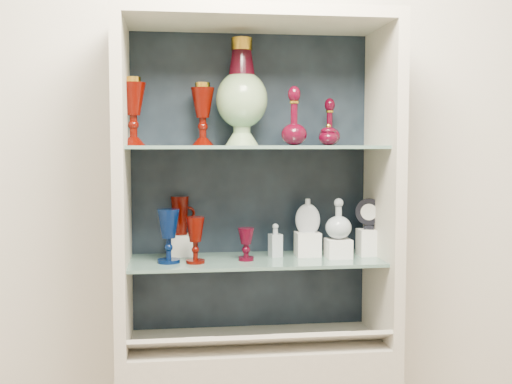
{
  "coord_description": "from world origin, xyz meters",
  "views": [
    {
      "loc": [
        -0.3,
        -0.78,
        1.48
      ],
      "look_at": [
        0.0,
        1.53,
        1.3
      ],
      "focal_mm": 45.0,
      "sensor_mm": 36.0,
      "label": 1
    }
  ],
  "objects": [
    {
      "name": "riser_clear_round_decanter",
      "position": [
        0.31,
        1.53,
        1.08
      ],
      "size": [
        0.09,
        0.09,
        0.07
      ],
      "primitive_type": "cube",
      "color": "silver",
      "rests_on": "shelf_lower"
    },
    {
      "name": "ruby_goblet_tall",
      "position": [
        -0.22,
        1.49,
        1.13
      ],
      "size": [
        0.09,
        0.09,
        0.17
      ],
      "primitive_type": null,
      "rotation": [
        0.0,
        0.0,
        -0.33
      ],
      "color": "#4C0600",
      "rests_on": "shelf_lower"
    },
    {
      "name": "flat_flask",
      "position": [
        0.21,
        1.59,
        1.21
      ],
      "size": [
        0.1,
        0.07,
        0.13
      ],
      "primitive_type": null,
      "rotation": [
        0.0,
        0.0,
        -0.33
      ],
      "color": "#A8B0B9",
      "rests_on": "riser_flat_flask"
    },
    {
      "name": "lidded_bowl",
      "position": [
        0.27,
        1.54,
        1.51
      ],
      "size": [
        0.09,
        0.09,
        0.08
      ],
      "primitive_type": null,
      "rotation": [
        0.0,
        0.0,
        0.3
      ],
      "color": "#470414",
      "rests_on": "shelf_upper"
    },
    {
      "name": "label_ledge",
      "position": [
        0.0,
        1.42,
        0.78
      ],
      "size": [
        0.92,
        0.17,
        0.09
      ],
      "primitive_type": "cube",
      "rotation": [
        -0.44,
        0.0,
        0.0
      ],
      "color": "#BBB2A0",
      "rests_on": "cabinet_base"
    },
    {
      "name": "ruby_goblet_small",
      "position": [
        -0.04,
        1.52,
        1.11
      ],
      "size": [
        0.07,
        0.07,
        0.12
      ],
      "primitive_type": null,
      "rotation": [
        0.0,
        0.0,
        0.09
      ],
      "color": "#470414",
      "rests_on": "shelf_lower"
    },
    {
      "name": "cabinet_side_right",
      "position": [
        0.48,
        1.53,
        1.32
      ],
      "size": [
        0.04,
        0.4,
        1.15
      ],
      "primitive_type": "cube",
      "color": "#BBB2A0",
      "rests_on": "cabinet_base"
    },
    {
      "name": "label_card_3",
      "position": [
        0.17,
        1.42,
        0.8
      ],
      "size": [
        0.1,
        0.06,
        0.03
      ],
      "primitive_type": "cube",
      "rotation": [
        -0.44,
        0.0,
        0.0
      ],
      "color": "white",
      "rests_on": "label_ledge"
    },
    {
      "name": "ruby_pitcher",
      "position": [
        -0.28,
        1.66,
        1.2
      ],
      "size": [
        0.12,
        0.1,
        0.15
      ],
      "primitive_type": null,
      "rotation": [
        0.0,
        0.0,
        0.28
      ],
      "color": "#4C0600",
      "rests_on": "riser_ruby_pitcher"
    },
    {
      "name": "ruby_decanter_a",
      "position": [
        0.14,
        1.5,
        1.59
      ],
      "size": [
        0.12,
        0.12,
        0.24
      ],
      "primitive_type": null,
      "rotation": [
        0.0,
        0.0,
        -0.41
      ],
      "color": "#470414",
      "rests_on": "shelf_upper"
    },
    {
      "name": "riser_ruby_pitcher",
      "position": [
        -0.28,
        1.66,
        1.09
      ],
      "size": [
        0.1,
        0.1,
        0.08
      ],
      "primitive_type": "cube",
      "color": "silver",
      "rests_on": "shelf_lower"
    },
    {
      "name": "clear_round_decanter",
      "position": [
        0.31,
        1.53,
        1.19
      ],
      "size": [
        0.1,
        0.1,
        0.15
      ],
      "primitive_type": null,
      "rotation": [
        0.0,
        0.0,
        -0.02
      ],
      "color": "#97A4AD",
      "rests_on": "riser_clear_round_decanter"
    },
    {
      "name": "clear_square_bottle",
      "position": [
        0.08,
        1.58,
        1.11
      ],
      "size": [
        0.05,
        0.05,
        0.13
      ],
      "primitive_type": null,
      "rotation": [
        0.0,
        0.0,
        0.24
      ],
      "color": "#97A4AD",
      "rests_on": "shelf_lower"
    },
    {
      "name": "wall_back",
      "position": [
        0.0,
        1.75,
        1.4
      ],
      "size": [
        3.5,
        0.02,
        2.8
      ],
      "primitive_type": "cube",
      "color": "beige",
      "rests_on": "ground"
    },
    {
      "name": "cabinet_top_cap",
      "position": [
        0.0,
        1.53,
        1.92
      ],
      "size": [
        1.0,
        0.4,
        0.04
      ],
      "primitive_type": "cube",
      "color": "#BBB2A0",
      "rests_on": "cabinet_side_left"
    },
    {
      "name": "cobalt_goblet",
      "position": [
        -0.32,
        1.51,
        1.15
      ],
      "size": [
        0.1,
        0.1,
        0.19
      ],
      "primitive_type": null,
      "rotation": [
        0.0,
        0.0,
        -0.24
      ],
      "color": "#03133D",
      "rests_on": "shelf_lower"
    },
    {
      "name": "pedestal_lamp_right",
      "position": [
        -0.19,
        1.61,
        1.59
      ],
      "size": [
        0.1,
        0.1,
        0.23
      ],
      "primitive_type": null,
      "rotation": [
        0.0,
        0.0,
        0.2
      ],
      "color": "#4C0600",
      "rests_on": "shelf_upper"
    },
    {
      "name": "shelf_lower",
      "position": [
        0.0,
        1.55,
        1.04
      ],
      "size": [
        0.92,
        0.34,
        0.01
      ],
      "primitive_type": "cube",
      "color": "slate",
      "rests_on": "cabinet_side_left"
    },
    {
      "name": "pedestal_lamp_left",
      "position": [
        -0.44,
        1.57,
        1.59
      ],
      "size": [
        0.12,
        0.12,
        0.24
      ],
      "primitive_type": null,
      "rotation": [
        0.0,
        0.0,
        -0.39
      ],
      "color": "#4C0600",
      "rests_on": "shelf_upper"
    },
    {
      "name": "label_card_0",
      "position": [
        0.09,
        1.42,
        0.8
      ],
      "size": [
        0.1,
        0.06,
        0.03
      ],
      "primitive_type": "cube",
      "rotation": [
        -0.44,
        0.0,
        0.0
      ],
      "color": "white",
      "rests_on": "label_ledge"
    },
    {
      "name": "riser_cameo_medallion",
      "position": [
        0.44,
        1.57,
        1.1
      ],
      "size": [
        0.08,
        0.08,
        0.1
      ],
      "primitive_type": "cube",
      "color": "silver",
      "rests_on": "shelf_lower"
    },
    {
      "name": "label_card_1",
      "position": [
        0.27,
        1.42,
        0.8
      ],
      "size": [
        0.1,
        0.06,
        0.03
      ],
      "primitive_type": "cube",
      "rotation": [
        -0.44,
        0.0,
        0.0
      ],
      "color": "white",
      "rests_on": "label_ledge"
    },
    {
      "name": "cabinet_back_panel",
      "position": [
        0.0,
        1.72,
        1.32
      ],
      "size": [
        0.98,
        0.02,
        1.15
      ],
      "primitive_type": "cube",
      "color": "black",
      "rests_on": "cabinet_base"
    },
    {
      "name": "ruby_decanter_b",
      "position": [
        0.3,
        1.62,
        1.57
      ],
      "size": [
        0.1,
        0.1,
        0.19
      ],
      "primitive_type": null,
      "rotation": [
        0.0,
        0.0,
        0.32
      ],
      "color": "#470414",
      "rests_on": "shelf_upper"
    },
    {
      "name": "shelf_upper",
      "position": [
        0.0,
        1.55,
        1.46
      ],
      "size": [
        0.92,
        0.34,
        0.01
      ],
      "primitive_type": "cube",
      "color": "slate",
      "rests_on": "cabinet_side_left"
    },
    {
      "name": "label_card_2",
      "position": [
        -0.22,
        1.42,
        0.8
      ],
      "size": [
        0.1,
        0.06,
        0.03
      ],
      "primitive_type": "cube",
      "rotation": [
        -0.44,
        0.0,
        0.0
      ],
      "color": "white",
      "rests_on": "label_ledge"
    },
    {
      "name": "cabinet_side_left",
      "position": [
        -0.48,
        1.53,
        1.32
      ],
      "size": [
        0.04,
        0.4,
        1.15
      ],
      "primitive_type": "cube",
      "color": "#BBB2A0",
      "rests_on": "cabinet_base"
    },
    {
      "name": "riser_flat_flask",
      "position": [
        0.21,
        1.59,
        1.09
      ],
      "size": [
        0.09,
        0.09,
        0.09
      ],
      "primitive_type": "cube",
      "color": "silver",
      "rests_on": "shelf_lower"
    },
    {
      "name": "cameo_medallion",
      "position": [
        0.44,
        1.57,
        1.21
      ],
      "size": [
        0.11,
        0.07,
        0.12
      ],
      "primitive_type": null,
      "rotation": [
        0.0,
        0.0,
        -0.36
      ],
      "color": "black",
      "rests_on": "riser_cameo_medallion"
    },
    {
      "name": "enamel_urn",
      "position": [
        -0.04,
        1.6,
        1.67
      ],
      "size": [
        0.24,
        0.24,
        0.39
      ],
      "primitive_type": null,
      "rotation": [
        0.0,
        0.0,
        -0.27
      ],
      "color": "#114B2F",
      "rests_on": "shelf_upper"
    }
  ]
}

